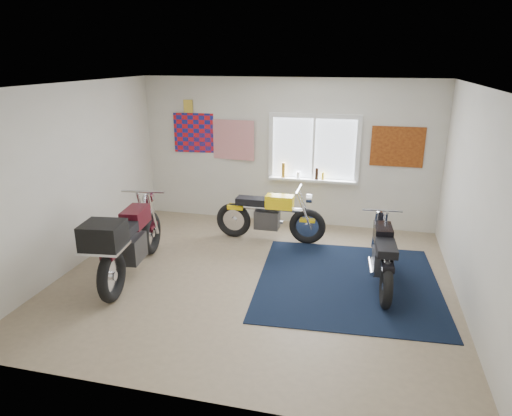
% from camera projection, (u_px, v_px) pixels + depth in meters
% --- Properties ---
extents(ground, '(5.50, 5.50, 0.00)m').
position_uv_depth(ground, '(255.00, 279.00, 6.56)').
color(ground, '#9E896B').
rests_on(ground, ground).
extents(room_shell, '(5.50, 5.50, 5.50)m').
position_uv_depth(room_shell, '(255.00, 168.00, 6.04)').
color(room_shell, white).
rests_on(room_shell, ground).
extents(navy_rug, '(2.66, 2.75, 0.01)m').
position_uv_depth(navy_rug, '(348.00, 282.00, 6.46)').
color(navy_rug, black).
rests_on(navy_rug, ground).
extents(window_assembly, '(1.66, 0.17, 1.26)m').
position_uv_depth(window_assembly, '(314.00, 153.00, 8.29)').
color(window_assembly, white).
rests_on(window_assembly, room_shell).
extents(oil_bottles, '(0.79, 0.07, 0.28)m').
position_uv_depth(oil_bottles, '(300.00, 172.00, 8.39)').
color(oil_bottles, '#956515').
rests_on(oil_bottles, window_assembly).
extents(flag_display, '(1.60, 0.10, 1.17)m').
position_uv_depth(flag_display, '(188.00, 106.00, 8.59)').
color(flag_display, red).
rests_on(flag_display, room_shell).
extents(triumph_poster, '(0.90, 0.03, 0.70)m').
position_uv_depth(triumph_poster, '(397.00, 147.00, 7.92)').
color(triumph_poster, '#A54C14').
rests_on(triumph_poster, room_shell).
extents(yellow_triumph, '(1.93, 0.58, 0.97)m').
position_uv_depth(yellow_triumph, '(269.00, 217.00, 7.83)').
color(yellow_triumph, black).
rests_on(yellow_triumph, ground).
extents(black_chrome_bike, '(0.57, 1.85, 0.95)m').
position_uv_depth(black_chrome_bike, '(382.00, 257.00, 6.29)').
color(black_chrome_bike, black).
rests_on(black_chrome_bike, navy_rug).
extents(maroon_tourer, '(0.77, 2.21, 1.12)m').
position_uv_depth(maroon_tourer, '(127.00, 242.00, 6.36)').
color(maroon_tourer, black).
rests_on(maroon_tourer, ground).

